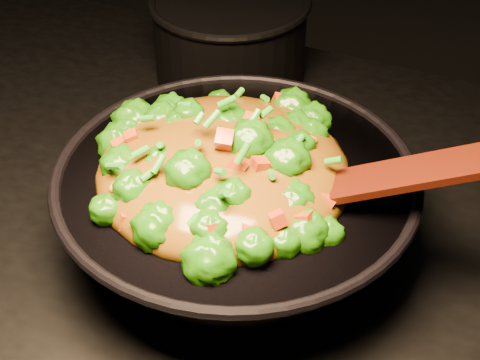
% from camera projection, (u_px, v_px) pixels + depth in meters
% --- Properties ---
extents(wok, '(0.49, 0.49, 0.11)m').
position_uv_depth(wok, '(236.00, 212.00, 0.81)').
color(wok, black).
rests_on(wok, stovetop).
extents(stir_fry, '(0.30, 0.30, 0.09)m').
position_uv_depth(stir_fry, '(223.00, 141.00, 0.74)').
color(stir_fry, '#1E6106').
rests_on(stir_fry, wok).
extents(spatula, '(0.29, 0.11, 0.12)m').
position_uv_depth(spatula, '(417.00, 172.00, 0.69)').
color(spatula, '#381906').
rests_on(spatula, wok).
extents(back_pot, '(0.27, 0.27, 0.13)m').
position_uv_depth(back_pot, '(230.00, 38.00, 1.09)').
color(back_pot, black).
rests_on(back_pot, stovetop).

